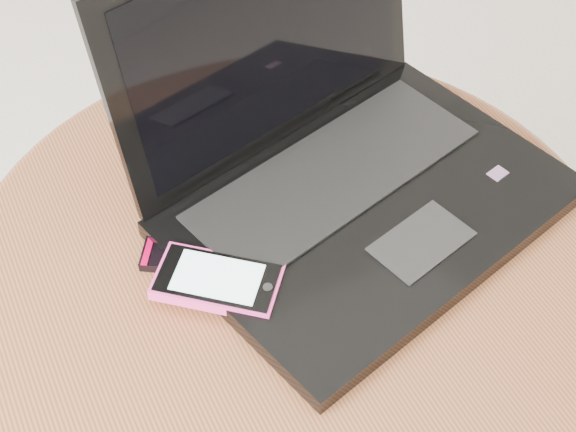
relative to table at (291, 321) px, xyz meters
name	(u,v)px	position (x,y,z in m)	size (l,w,h in m)	color
table	(291,321)	(0.00, 0.00, 0.00)	(0.66, 0.66, 0.53)	brown
laptop	(340,160)	(0.08, 0.06, 0.16)	(0.45, 0.40, 0.25)	black
phone_black	(204,249)	(-0.07, 0.04, 0.12)	(0.13, 0.11, 0.01)	black
phone_pink	(218,281)	(-0.08, -0.01, 0.13)	(0.13, 0.12, 0.01)	#F93E98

